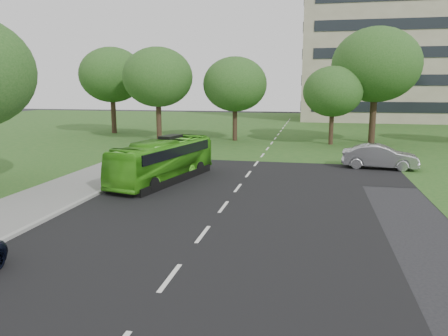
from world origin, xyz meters
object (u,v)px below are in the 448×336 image
tree_park_b (235,84)px  sedan (380,157)px  bus (163,161)px  tree_park_a (158,77)px  office_building (427,44)px  tree_park_c (333,92)px  tree_park_d (376,65)px  tree_park_f (112,75)px

tree_park_b → sedan: 19.21m
tree_park_b → bus: (-0.72, -20.39, -4.58)m
tree_park_a → sedan: size_ratio=1.90×
bus → tree_park_b: bearing=100.5°
office_building → bus: bearing=-115.9°
office_building → tree_park_c: bearing=-114.3°
tree_park_a → tree_park_d: size_ratio=0.85×
tree_park_a → tree_park_b: tree_park_a is taller
tree_park_a → bus: 21.27m
bus → sedan: bearing=39.7°
office_building → sedan: bearing=-105.4°
tree_park_c → sedan: size_ratio=1.49×
tree_park_c → sedan: 13.31m
tree_park_b → tree_park_c: bearing=-7.2°
office_building → bus: size_ratio=4.42×
tree_park_f → office_building: bearing=36.1°
tree_park_f → tree_park_b: bearing=-14.9°
office_building → tree_park_b: (-26.00, -34.58, -6.66)m
bus → tree_park_f: bearing=133.9°
tree_park_c → bus: 22.20m
tree_park_d → sedan: (-1.18, -14.53, -6.88)m
tree_park_a → tree_park_c: size_ratio=1.28×
tree_park_c → tree_park_d: (4.11, 2.29, 2.57)m
office_building → tree_park_b: bearing=-126.9°
tree_park_a → sedan: tree_park_a is taller
tree_park_f → sedan: bearing=-31.8°
office_building → tree_park_d: bearing=-109.8°
office_building → bus: (-26.71, -54.97, -11.24)m
tree_park_f → sedan: (28.45, -17.66, -6.11)m
tree_park_b → tree_park_f: 16.29m
tree_park_a → tree_park_b: size_ratio=1.12×
bus → sedan: bus is taller
tree_park_f → bus: 29.34m
tree_park_a → tree_park_c: tree_park_a is taller
office_building → tree_park_c: (-16.18, -35.81, -7.35)m
office_building → tree_park_c: size_ratio=5.28×
tree_park_d → tree_park_f: tree_park_d is taller
tree_park_c → tree_park_f: tree_park_f is taller
tree_park_c → tree_park_d: 5.36m
tree_park_b → tree_park_c: 9.92m
tree_park_a → tree_park_f: 9.37m
tree_park_d → tree_park_f: size_ratio=1.11×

